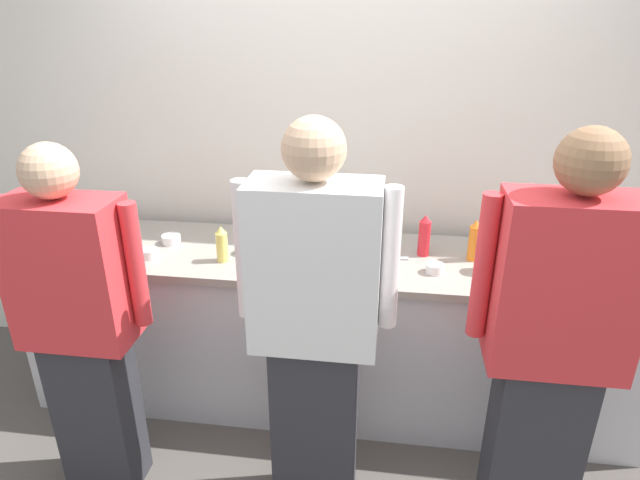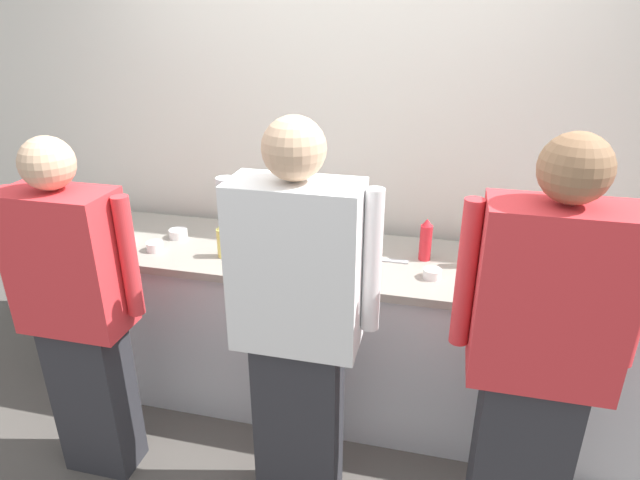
{
  "view_description": "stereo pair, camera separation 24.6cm",
  "coord_description": "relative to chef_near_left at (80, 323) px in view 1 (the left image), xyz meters",
  "views": [
    {
      "loc": [
        0.3,
        -2.09,
        2.05
      ],
      "look_at": [
        -0.04,
        0.35,
        0.97
      ],
      "focal_mm": 30.28,
      "sensor_mm": 36.0,
      "label": 1
    },
    {
      "loc": [
        0.54,
        -2.05,
        2.05
      ],
      "look_at": [
        -0.04,
        0.35,
        0.97
      ],
      "focal_mm": 30.28,
      "sensor_mm": 36.0,
      "label": 2
    }
  ],
  "objects": [
    {
      "name": "ground_plane",
      "position": [
        0.94,
        0.35,
        -0.85
      ],
      "size": [
        9.0,
        9.0,
        0.0
      ],
      "primitive_type": "plane",
      "color": "#514C47"
    },
    {
      "name": "wall_back",
      "position": [
        0.94,
        1.17,
        0.54
      ],
      "size": [
        5.01,
        0.1,
        2.78
      ],
      "color": "silver",
      "rests_on": "ground"
    },
    {
      "name": "prep_counter",
      "position": [
        0.94,
        0.7,
        -0.4
      ],
      "size": [
        3.2,
        0.67,
        0.89
      ],
      "color": "silver",
      "rests_on": "ground"
    },
    {
      "name": "chef_near_left",
      "position": [
        0.0,
        0.0,
        0.0
      ],
      "size": [
        0.59,
        0.24,
        1.6
      ],
      "color": "#2D2D33",
      "rests_on": "ground"
    },
    {
      "name": "chef_center",
      "position": [
        0.97,
        0.02,
        0.06
      ],
      "size": [
        0.62,
        0.24,
        1.72
      ],
      "color": "#2D2D33",
      "rests_on": "ground"
    },
    {
      "name": "chef_far_right",
      "position": [
        1.86,
        0.01,
        0.06
      ],
      "size": [
        0.62,
        0.24,
        1.71
      ],
      "color": "#2D2D33",
      "rests_on": "ground"
    },
    {
      "name": "plate_stack_front",
      "position": [
        -0.21,
        0.61,
        0.07
      ],
      "size": [
        0.21,
        0.21,
        0.05
      ],
      "color": "white",
      "rests_on": "prep_counter"
    },
    {
      "name": "mixing_bowl_steel",
      "position": [
        0.81,
        0.78,
        0.1
      ],
      "size": [
        0.32,
        0.32,
        0.11
      ],
      "primitive_type": "cylinder",
      "color": "#B7BABF",
      "rests_on": "prep_counter"
    },
    {
      "name": "sheet_tray",
      "position": [
        2.02,
        0.69,
        0.06
      ],
      "size": [
        0.45,
        0.37,
        0.02
      ],
      "primitive_type": "cube",
      "rotation": [
        0.0,
        0.0,
        -0.05
      ],
      "color": "#B7BABF",
      "rests_on": "prep_counter"
    },
    {
      "name": "squeeze_bottle_primary",
      "position": [
        1.65,
        0.74,
        0.15
      ],
      "size": [
        0.05,
        0.05,
        0.21
      ],
      "color": "orange",
      "rests_on": "prep_counter"
    },
    {
      "name": "squeeze_bottle_secondary",
      "position": [
        0.44,
        0.56,
        0.13
      ],
      "size": [
        0.06,
        0.06,
        0.18
      ],
      "color": "#E5E066",
      "rests_on": "prep_counter"
    },
    {
      "name": "squeeze_bottle_spare",
      "position": [
        1.42,
        0.77,
        0.15
      ],
      "size": [
        0.06,
        0.06,
        0.21
      ],
      "color": "red",
      "rests_on": "prep_counter"
    },
    {
      "name": "ramekin_red_sauce",
      "position": [
        1.46,
        0.58,
        0.07
      ],
      "size": [
        0.08,
        0.08,
        0.04
      ],
      "color": "white",
      "rests_on": "prep_counter"
    },
    {
      "name": "ramekin_orange_sauce",
      "position": [
        0.53,
        0.67,
        0.07
      ],
      "size": [
        0.09,
        0.09,
        0.04
      ],
      "color": "white",
      "rests_on": "prep_counter"
    },
    {
      "name": "ramekin_green_sauce",
      "position": [
        0.1,
        0.73,
        0.07
      ],
      "size": [
        0.1,
        0.1,
        0.05
      ],
      "color": "white",
      "rests_on": "prep_counter"
    },
    {
      "name": "ramekin_yellow_sauce",
      "position": [
        0.06,
        0.55,
        0.07
      ],
      "size": [
        0.09,
        0.09,
        0.05
      ],
      "color": "white",
      "rests_on": "prep_counter"
    },
    {
      "name": "deli_cup",
      "position": [
        1.71,
        0.62,
        0.1
      ],
      "size": [
        0.09,
        0.09,
        0.11
      ],
      "primitive_type": "cylinder",
      "color": "white",
      "rests_on": "prep_counter"
    },
    {
      "name": "chefs_knife",
      "position": [
        1.18,
        0.71,
        0.05
      ],
      "size": [
        0.28,
        0.03,
        0.02
      ],
      "color": "#B7BABF",
      "rests_on": "prep_counter"
    }
  ]
}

